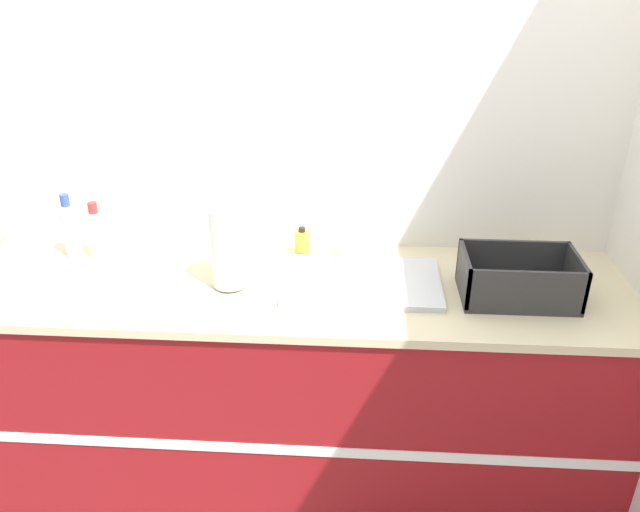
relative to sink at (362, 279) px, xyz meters
The scene contains 8 objects.
wall_back 0.57m from the sink, 125.00° to the left, with size 4.69×0.06×2.60m.
counter_cabinet 0.51m from the sink, behind, with size 2.31×0.65×0.88m.
sink is the anchor object (origin of this frame).
paper_towel_roll 0.46m from the sink, behind, with size 0.11×0.11×0.28m.
dish_rack 0.51m from the sink, ahead, with size 0.37×0.23×0.15m.
bottle_white_spray 0.97m from the sink, behind, with size 0.06×0.06×0.22m.
bottle_clear 1.07m from the sink, behind, with size 0.06×0.06×0.24m.
soap_dispenser 0.30m from the sink, 137.50° to the left, with size 0.06×0.06×0.11m.
Camera 1 is at (0.21, -1.54, 1.92)m, focal length 35.00 mm.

